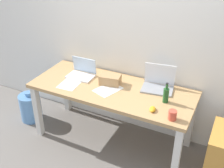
# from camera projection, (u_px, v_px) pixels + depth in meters

# --- Properties ---
(ground_plane) EXTENTS (8.00, 8.00, 0.00)m
(ground_plane) POSITION_uv_depth(u_px,v_px,m) (112.00, 139.00, 3.49)
(ground_plane) COLOR slate
(back_wall) EXTENTS (5.20, 0.08, 2.60)m
(back_wall) POSITION_uv_depth(u_px,v_px,m) (129.00, 28.00, 3.18)
(back_wall) COLOR white
(back_wall) RESTS_ON ground
(desk) EXTENTS (1.84, 0.74, 0.74)m
(desk) POSITION_uv_depth(u_px,v_px,m) (112.00, 95.00, 3.17)
(desk) COLOR tan
(desk) RESTS_ON ground
(laptop_left) EXTENTS (0.32, 0.23, 0.21)m
(laptop_left) POSITION_uv_depth(u_px,v_px,m) (82.00, 73.00, 3.34)
(laptop_left) COLOR silver
(laptop_left) RESTS_ON desk
(laptop_right) EXTENTS (0.37, 0.29, 0.26)m
(laptop_right) POSITION_uv_depth(u_px,v_px,m) (158.00, 84.00, 3.09)
(laptop_right) COLOR gray
(laptop_right) RESTS_ON desk
(beer_bottle) EXTENTS (0.06, 0.06, 0.22)m
(beer_bottle) POSITION_uv_depth(u_px,v_px,m) (166.00, 95.00, 2.83)
(beer_bottle) COLOR #1E5123
(beer_bottle) RESTS_ON desk
(computer_mouse) EXTENTS (0.08, 0.11, 0.03)m
(computer_mouse) POSITION_uv_depth(u_px,v_px,m) (153.00, 109.00, 2.73)
(computer_mouse) COLOR gold
(computer_mouse) RESTS_ON desk
(cardboard_box) EXTENTS (0.25, 0.19, 0.11)m
(cardboard_box) POSITION_uv_depth(u_px,v_px,m) (110.00, 79.00, 3.18)
(cardboard_box) COLOR tan
(cardboard_box) RESTS_ON desk
(coffee_mug) EXTENTS (0.08, 0.08, 0.09)m
(coffee_mug) POSITION_uv_depth(u_px,v_px,m) (172.00, 115.00, 2.60)
(coffee_mug) COLOR #D84C38
(coffee_mug) RESTS_ON desk
(paper_sheet_front_left) EXTENTS (0.23, 0.31, 0.00)m
(paper_sheet_front_left) POSITION_uv_depth(u_px,v_px,m) (70.00, 83.00, 3.20)
(paper_sheet_front_left) COLOR white
(paper_sheet_front_left) RESTS_ON desk
(paper_sheet_center) EXTENTS (0.30, 0.35, 0.00)m
(paper_sheet_center) POSITION_uv_depth(u_px,v_px,m) (108.00, 89.00, 3.09)
(paper_sheet_center) COLOR white
(paper_sheet_center) RESTS_ON desk
(water_cooler_jug) EXTENTS (0.28, 0.28, 0.42)m
(water_cooler_jug) POSITION_uv_depth(u_px,v_px,m) (31.00, 107.00, 3.76)
(water_cooler_jug) COLOR #598CC6
(water_cooler_jug) RESTS_ON ground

